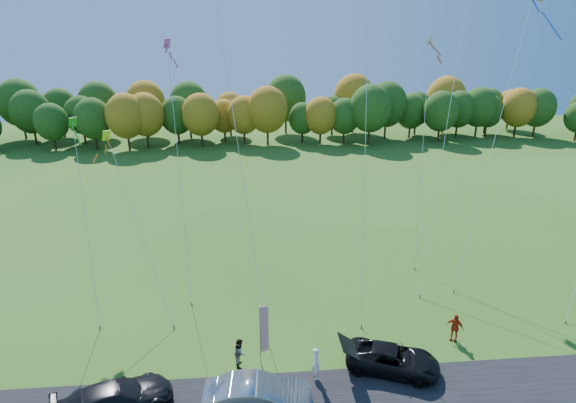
{
  "coord_description": "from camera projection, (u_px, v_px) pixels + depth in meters",
  "views": [
    {
      "loc": [
        -2.32,
        -20.02,
        16.35
      ],
      "look_at": [
        0.0,
        6.0,
        7.0
      ],
      "focal_mm": 28.0,
      "sensor_mm": 36.0,
      "label": 1
    }
  ],
  "objects": [
    {
      "name": "ground",
      "position": [
        298.0,
        359.0,
        24.48
      ],
      "size": [
        160.0,
        160.0,
        0.0
      ],
      "primitive_type": "plane",
      "color": "#2A5A17"
    },
    {
      "name": "tree_line",
      "position": [
        262.0,
        143.0,
        76.06
      ],
      "size": [
        116.0,
        12.0,
        10.0
      ],
      "primitive_type": null,
      "color": "#1E4711",
      "rests_on": "ground"
    },
    {
      "name": "black_suv",
      "position": [
        393.0,
        359.0,
        23.48
      ],
      "size": [
        5.3,
        3.8,
        1.34
      ],
      "primitive_type": "imported",
      "rotation": [
        0.0,
        0.0,
        1.21
      ],
      "color": "black",
      "rests_on": "ground"
    },
    {
      "name": "silver_sedan",
      "position": [
        258.0,
        396.0,
        20.79
      ],
      "size": [
        5.16,
        2.09,
        1.66
      ],
      "primitive_type": "imported",
      "rotation": [
        0.0,
        0.0,
        1.51
      ],
      "color": "#A4A5A8",
      "rests_on": "ground"
    },
    {
      "name": "dark_truck_a",
      "position": [
        115.0,
        399.0,
        20.71
      ],
      "size": [
        5.66,
        3.97,
        1.52
      ],
      "primitive_type": "imported",
      "rotation": [
        0.0,
        0.0,
        1.96
      ],
      "color": "black",
      "rests_on": "ground"
    },
    {
      "name": "person_tailgate_a",
      "position": [
        316.0,
        363.0,
        22.84
      ],
      "size": [
        0.54,
        0.71,
        1.78
      ],
      "primitive_type": "imported",
      "rotation": [
        0.0,
        0.0,
        1.75
      ],
      "color": "white",
      "rests_on": "ground"
    },
    {
      "name": "person_tailgate_b",
      "position": [
        240.0,
        352.0,
        23.76
      ],
      "size": [
        0.64,
        0.8,
        1.62
      ],
      "primitive_type": "imported",
      "rotation": [
        0.0,
        0.0,
        1.54
      ],
      "color": "gray",
      "rests_on": "ground"
    },
    {
      "name": "person_east",
      "position": [
        455.0,
        327.0,
        25.76
      ],
      "size": [
        1.04,
        0.97,
        1.71
      ],
      "primitive_type": "imported",
      "rotation": [
        0.0,
        0.0,
        -0.7
      ],
      "color": "#BA3111",
      "rests_on": "ground"
    },
    {
      "name": "feather_flag",
      "position": [
        263.0,
        329.0,
        23.37
      ],
      "size": [
        0.47,
        0.21,
        3.64
      ],
      "color": "#999999",
      "rests_on": "ground"
    },
    {
      "name": "kite_delta_blue",
      "position": [
        228.0,
        78.0,
        25.95
      ],
      "size": [
        5.06,
        10.63,
        29.48
      ],
      "color": "#4C3F33",
      "rests_on": "ground"
    },
    {
      "name": "kite_parafoil_orange",
      "position": [
        450.0,
        106.0,
        32.44
      ],
      "size": [
        8.61,
        13.0,
        24.23
      ],
      "color": "#4C3F33",
      "rests_on": "ground"
    },
    {
      "name": "kite_delta_red",
      "position": [
        366.0,
        112.0,
        27.17
      ],
      "size": [
        2.7,
        9.43,
        24.37
      ],
      "color": "#4C3F33",
      "rests_on": "ground"
    },
    {
      "name": "kite_parafoil_rainbow",
      "position": [
        494.0,
        141.0,
        31.3
      ],
      "size": [
        7.93,
        7.67,
        19.78
      ],
      "color": "#4C3F33",
      "rests_on": "ground"
    },
    {
      "name": "kite_diamond_yellow",
      "position": [
        139.0,
        226.0,
        28.23
      ],
      "size": [
        5.08,
        7.3,
        11.22
      ],
      "color": "#4C3F33",
      "rests_on": "ground"
    },
    {
      "name": "kite_diamond_green",
      "position": [
        86.0,
        220.0,
        27.92
      ],
      "size": [
        2.55,
        6.75,
        12.08
      ],
      "color": "#4C3F33",
      "rests_on": "ground"
    },
    {
      "name": "kite_diamond_white",
      "position": [
        423.0,
        151.0,
        34.72
      ],
      "size": [
        2.88,
        7.85,
        17.17
      ],
      "color": "#4C3F33",
      "rests_on": "ground"
    },
    {
      "name": "kite_diamond_pink",
      "position": [
        179.0,
        171.0,
        29.51
      ],
      "size": [
        1.7,
        6.64,
        16.83
      ],
      "color": "#4C3F33",
      "rests_on": "ground"
    }
  ]
}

